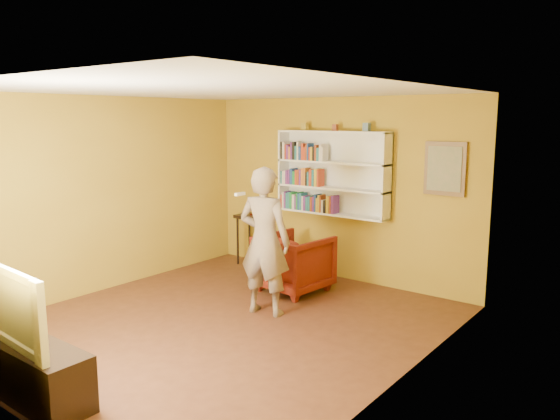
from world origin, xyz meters
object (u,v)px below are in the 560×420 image
object	(u,v)px
ruby_lustre	(253,205)
television	(25,305)
armchair	(294,263)
tv_cabinet	(30,370)
console_table	(253,223)
bookshelf	(334,173)
person	(265,241)

from	to	relation	value
ruby_lustre	television	bearing A→B (deg)	-73.76
armchair	television	world-z (taller)	television
tv_cabinet	console_table	bearing A→B (deg)	106.24
console_table	tv_cabinet	xyz separation A→B (m)	(1.31, -4.50, -0.44)
bookshelf	ruby_lustre	size ratio (longest dim) A/B	7.72
armchair	television	distance (m)	3.81
armchair	person	distance (m)	1.09
console_table	armchair	bearing A→B (deg)	-27.61
console_table	television	xyz separation A→B (m)	(1.31, -4.50, 0.15)
ruby_lustre	person	world-z (taller)	person
ruby_lustre	tv_cabinet	xyz separation A→B (m)	(1.31, -4.50, -0.75)
armchair	person	world-z (taller)	person
person	tv_cabinet	distance (m)	2.94
ruby_lustre	television	xyz separation A→B (m)	(1.31, -4.50, -0.16)
ruby_lustre	person	distance (m)	2.31
ruby_lustre	television	world-z (taller)	television
ruby_lustre	tv_cabinet	bearing A→B (deg)	-73.76
ruby_lustre	tv_cabinet	distance (m)	4.75
console_table	television	size ratio (longest dim) A/B	0.70
tv_cabinet	armchair	bearing A→B (deg)	89.12
console_table	person	size ratio (longest dim) A/B	0.46
ruby_lustre	bookshelf	bearing A→B (deg)	6.25
console_table	armchair	xyz separation A→B (m)	(1.37, -0.72, -0.28)
bookshelf	television	bearing A→B (deg)	-91.79
bookshelf	console_table	bearing A→B (deg)	-173.75
bookshelf	armchair	world-z (taller)	bookshelf
console_table	ruby_lustre	world-z (taller)	ruby_lustre
console_table	ruby_lustre	xyz separation A→B (m)	(0.00, -0.00, 0.31)
bookshelf	tv_cabinet	world-z (taller)	bookshelf
armchair	tv_cabinet	world-z (taller)	armchair
ruby_lustre	person	size ratio (longest dim) A/B	0.13
bookshelf	person	world-z (taller)	bookshelf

